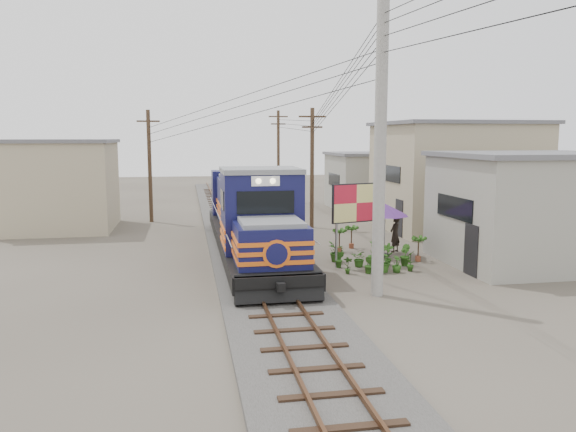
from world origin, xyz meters
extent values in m
plane|color=#473F35|center=(0.00, 0.00, 0.00)|extent=(120.00, 120.00, 0.00)
cube|color=#595651|center=(0.00, 10.00, 0.08)|extent=(3.60, 70.00, 0.16)
cube|color=#51331E|center=(-0.54, 10.00, 0.26)|extent=(0.08, 70.00, 0.12)
cube|color=#51331E|center=(0.54, 10.00, 0.26)|extent=(0.08, 70.00, 0.12)
cube|color=black|center=(0.00, 6.67, 0.78)|extent=(2.95, 16.26, 0.56)
cube|color=black|center=(0.00, 1.59, 0.47)|extent=(2.24, 3.25, 0.66)
cube|color=black|center=(0.00, 11.75, 0.47)|extent=(2.24, 3.25, 0.66)
cube|color=#111240|center=(0.00, 0.37, 1.64)|extent=(2.42, 2.44, 1.52)
cube|color=#111240|center=(0.00, 2.91, 2.45)|extent=(2.89, 2.64, 3.15)
cube|color=slate|center=(0.00, 2.91, 4.08)|extent=(2.95, 2.77, 0.18)
cube|color=black|center=(0.00, 1.58, 3.01)|extent=(2.06, 0.06, 0.81)
cube|color=white|center=(0.00, 1.57, 3.78)|extent=(1.02, 0.06, 0.36)
cube|color=#111240|center=(0.00, 9.21, 2.05)|extent=(2.30, 9.96, 2.34)
cube|color=slate|center=(0.00, 9.21, 3.27)|extent=(2.06, 9.96, 0.18)
cube|color=orange|center=(0.00, 6.67, 1.34)|extent=(2.99, 16.26, 0.14)
cube|color=orange|center=(0.00, 6.67, 1.64)|extent=(2.99, 16.26, 0.14)
cube|color=orange|center=(0.00, 6.67, 1.95)|extent=(2.99, 16.26, 0.14)
cylinder|color=#9E9B93|center=(3.50, -0.50, 5.00)|extent=(0.40, 0.40, 10.00)
cylinder|color=#4C3826|center=(4.50, 14.00, 3.50)|extent=(0.24, 0.24, 7.00)
cube|color=#4C3826|center=(4.50, 14.00, 6.50)|extent=(1.60, 0.10, 0.10)
cube|color=#4C3826|center=(4.50, 14.00, 5.90)|extent=(1.20, 0.10, 0.10)
cylinder|color=#4C3826|center=(4.80, 28.00, 3.75)|extent=(0.24, 0.24, 7.50)
cube|color=#4C3826|center=(4.80, 28.00, 7.00)|extent=(1.60, 0.10, 0.10)
cube|color=#4C3826|center=(4.80, 28.00, 6.40)|extent=(1.20, 0.10, 0.10)
cylinder|color=#4C3826|center=(-5.00, 18.00, 3.50)|extent=(0.24, 0.24, 7.00)
cube|color=#4C3826|center=(-5.00, 18.00, 6.50)|extent=(1.60, 0.10, 0.10)
cube|color=#4C3826|center=(-5.00, 18.00, 5.90)|extent=(1.20, 0.10, 0.10)
cube|color=gray|center=(11.50, 3.00, 2.25)|extent=(7.00, 6.00, 4.50)
cube|color=slate|center=(11.50, 3.00, 4.60)|extent=(7.35, 6.30, 0.20)
cube|color=black|center=(7.98, 3.00, 2.48)|extent=(0.05, 3.00, 0.90)
cube|color=tan|center=(12.50, 12.00, 3.00)|extent=(8.00, 7.00, 6.00)
cube|color=slate|center=(12.50, 12.00, 6.10)|extent=(8.40, 7.35, 0.20)
cube|color=black|center=(8.48, 12.00, 3.30)|extent=(0.05, 3.50, 0.90)
cube|color=gray|center=(11.00, 22.00, 2.00)|extent=(6.00, 6.00, 4.00)
cube|color=slate|center=(11.00, 22.00, 4.10)|extent=(6.30, 6.30, 0.20)
cube|color=black|center=(7.98, 22.00, 2.20)|extent=(0.05, 3.00, 0.90)
cube|color=tan|center=(-10.00, 16.00, 2.50)|extent=(6.00, 6.00, 5.00)
cube|color=slate|center=(-10.00, 16.00, 5.10)|extent=(6.30, 6.30, 0.20)
cube|color=black|center=(-13.02, 16.00, 2.75)|extent=(0.05, 3.00, 0.90)
cylinder|color=#99999E|center=(3.21, 3.71, 1.27)|extent=(0.10, 0.10, 2.53)
cylinder|color=#99999E|center=(4.97, 4.20, 1.27)|extent=(0.10, 0.10, 2.53)
cube|color=black|center=(4.09, 3.95, 2.63)|extent=(2.18, 0.70, 1.62)
cube|color=red|center=(4.09, 3.93, 2.63)|extent=(2.07, 0.64, 1.52)
cylinder|color=black|center=(5.96, 5.57, 0.05)|extent=(0.43, 0.43, 0.10)
cylinder|color=#99999E|center=(5.96, 5.57, 1.08)|extent=(0.05, 0.05, 2.16)
cone|color=#512672|center=(5.96, 5.57, 2.11)|extent=(2.36, 2.36, 0.54)
imported|color=black|center=(6.73, 6.28, 0.85)|extent=(0.74, 0.70, 1.69)
imported|color=#265117|center=(3.38, 2.58, 0.35)|extent=(0.44, 0.39, 0.70)
imported|color=#265117|center=(4.21, 2.45, 0.36)|extent=(0.46, 0.50, 0.72)
imported|color=#265117|center=(4.81, 2.54, 0.44)|extent=(1.04, 1.05, 0.88)
imported|color=#265117|center=(5.35, 2.46, 0.34)|extent=(0.53, 0.53, 0.68)
imported|color=#265117|center=(5.97, 2.58, 0.44)|extent=(0.55, 0.54, 0.88)
imported|color=#265117|center=(3.35, 3.68, 0.35)|extent=(0.41, 0.35, 0.70)
imported|color=#265117|center=(4.21, 3.66, 0.36)|extent=(0.85, 0.83, 0.72)
imported|color=#265117|center=(4.86, 3.73, 0.52)|extent=(0.81, 0.81, 1.04)
imported|color=#265117|center=(5.46, 3.78, 0.47)|extent=(0.59, 0.56, 0.93)
imported|color=#265117|center=(6.12, 3.56, 0.45)|extent=(0.44, 0.53, 0.90)
imported|color=#265117|center=(3.51, 4.72, 0.45)|extent=(0.75, 0.85, 0.90)
camera|label=1|loc=(-2.77, -18.13, 5.32)|focal=35.00mm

